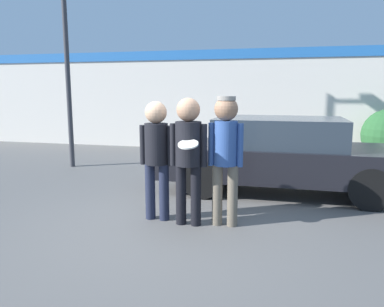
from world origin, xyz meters
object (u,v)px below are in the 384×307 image
Objects in this scene: street_lamp at (73,3)px; person_middle_with_frisbee at (188,149)px; parked_car_near at (281,154)px; person_left at (156,150)px; person_right at (226,148)px.

person_middle_with_frisbee is at bearing -42.25° from street_lamp.
parked_car_near is (1.26, 2.15, -0.38)m from person_middle_with_frisbee.
person_left is 0.39× the size of parked_car_near.
parked_car_near is at bearing -13.68° from street_lamp.
street_lamp reaches higher than person_right.
person_right is 0.41× the size of parked_car_near.
person_middle_with_frisbee reaches higher than parked_car_near.
person_middle_with_frisbee is 2.52m from parked_car_near.
street_lamp is at bearing 166.32° from parked_car_near.
person_right is at bearing -37.70° from street_lamp.
person_left is at bearing -131.07° from parked_car_near.
street_lamp is (-4.21, 3.25, 2.84)m from person_right.
person_middle_with_frisbee is 0.99× the size of person_right.
person_right is (0.51, 0.10, 0.02)m from person_middle_with_frisbee.
person_middle_with_frisbee is at bearing -12.11° from person_left.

